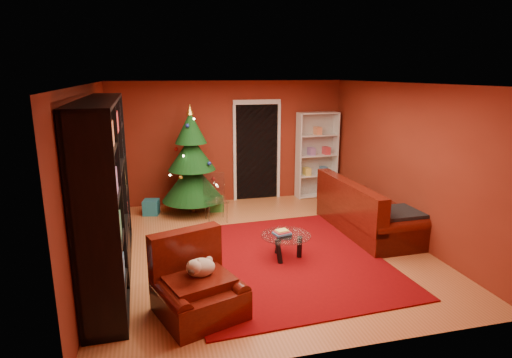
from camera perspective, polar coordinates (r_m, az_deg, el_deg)
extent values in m
cube|color=#B06133|center=(7.05, 0.80, -9.29)|extent=(5.00, 5.50, 0.05)
cube|color=silver|center=(6.47, 0.88, 12.80)|extent=(5.00, 5.50, 0.05)
cube|color=maroon|center=(9.30, -3.55, 4.94)|extent=(5.00, 0.05, 2.60)
cube|color=maroon|center=(6.48, -21.29, 0.01)|extent=(0.05, 5.50, 2.60)
cube|color=maroon|center=(7.67, 19.42, 2.22)|extent=(0.05, 5.50, 2.60)
cube|color=#700507|center=(6.60, 3.43, -10.65)|extent=(3.11, 3.57, 0.02)
cube|color=#1C738A|center=(8.81, -13.80, -3.66)|extent=(0.35, 0.35, 0.30)
cube|color=#297627|center=(8.83, -5.25, -3.31)|extent=(0.32, 0.32, 0.28)
cube|color=maroon|center=(9.25, -8.49, -2.72)|extent=(0.25, 0.25, 0.25)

